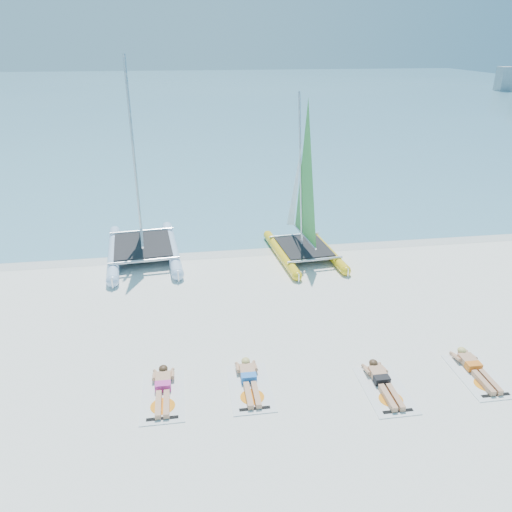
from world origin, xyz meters
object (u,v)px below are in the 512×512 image
at_px(towel_b, 250,388).
at_px(towel_d, 478,376).
at_px(towel_a, 163,396).
at_px(sunbather_d, 474,367).
at_px(sunbather_a, 163,387).
at_px(sunbather_c, 382,381).
at_px(catamaran_blue, 138,200).
at_px(catamaran_yellow, 302,204).
at_px(sunbather_b, 249,379).
at_px(towel_c, 385,390).

relative_size(towel_b, towel_d, 1.00).
height_order(towel_b, towel_d, same).
xyz_separation_m(towel_a, sunbather_d, (7.65, -0.17, 0.11)).
relative_size(sunbather_a, sunbather_c, 1.00).
bearing_deg(towel_d, towel_a, 177.31).
bearing_deg(towel_d, catamaran_blue, 134.14).
xyz_separation_m(catamaran_blue, catamaran_yellow, (6.01, -0.54, -0.28)).
xyz_separation_m(catamaran_blue, sunbather_c, (6.10, -8.82, -2.08)).
distance_m(catamaran_yellow, towel_b, 8.70).
distance_m(catamaran_blue, sunbather_c, 10.93).
bearing_deg(towel_d, sunbather_a, 175.88).
bearing_deg(towel_b, sunbather_c, -6.52).
height_order(towel_a, sunbather_c, sunbather_c).
xyz_separation_m(sunbather_b, towel_d, (5.61, -0.56, -0.11)).
distance_m(towel_a, towel_b, 2.04).
height_order(towel_c, towel_d, same).
bearing_deg(towel_a, sunbather_b, 5.70).
bearing_deg(towel_c, sunbather_b, 166.69).
bearing_deg(sunbather_c, sunbather_b, 170.05).
distance_m(sunbather_b, towel_d, 5.64).
distance_m(catamaran_yellow, sunbather_c, 8.47).
distance_m(sunbather_a, sunbather_c, 5.21).
height_order(catamaran_blue, sunbather_c, catamaran_blue).
bearing_deg(towel_b, catamaran_yellow, 68.92).
xyz_separation_m(catamaran_blue, towel_c, (6.10, -9.01, -2.19)).
height_order(catamaran_blue, towel_d, catamaran_blue).
bearing_deg(sunbather_d, towel_d, -90.00).
bearing_deg(catamaran_yellow, towel_a, -127.68).
xyz_separation_m(sunbather_a, towel_b, (2.04, -0.18, -0.11)).
bearing_deg(catamaran_yellow, sunbather_d, -77.41).
height_order(sunbather_a, sunbather_d, same).
relative_size(sunbather_b, towel_c, 0.93).
relative_size(catamaran_yellow, sunbather_d, 3.52).
relative_size(towel_a, sunbather_b, 1.07).
distance_m(catamaran_blue, towel_b, 9.23).
height_order(towel_a, towel_d, same).
bearing_deg(sunbather_a, catamaran_yellow, 56.64).
distance_m(towel_a, towel_c, 5.21).
height_order(catamaran_yellow, sunbather_a, catamaran_yellow).
bearing_deg(sunbather_b, towel_b, -90.00).
xyz_separation_m(towel_b, sunbather_d, (5.61, -0.18, 0.11)).
xyz_separation_m(catamaran_blue, sunbather_d, (8.57, -8.64, -2.08)).
distance_m(sunbather_a, towel_b, 2.05).
relative_size(sunbather_b, sunbather_d, 1.00).
relative_size(catamaran_yellow, sunbather_a, 3.52).
bearing_deg(sunbather_c, catamaran_yellow, 90.63).
xyz_separation_m(towel_b, towel_c, (3.14, -0.55, 0.00)).
bearing_deg(sunbather_b, towel_a, -174.30).
relative_size(towel_a, towel_d, 1.00).
bearing_deg(sunbather_a, catamaran_blue, 96.31).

